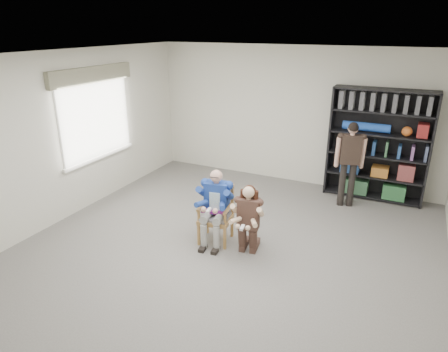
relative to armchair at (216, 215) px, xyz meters
The scene contains 8 objects.
room_shell 1.10m from the armchair, 59.30° to the right, with size 6.00×7.00×2.80m, color silver, non-canonical shape.
floor 0.71m from the armchair, 59.30° to the right, with size 6.00×7.00×0.01m, color #625F5B.
window_left 2.96m from the armchair, 168.86° to the left, with size 0.16×2.00×1.75m, color white, non-canonical shape.
armchair is the anchor object (origin of this frame).
seated_man 0.13m from the armchair, 90.00° to the left, with size 0.50×0.70×1.17m, color navy, non-canonical shape.
kneeling_woman 0.60m from the armchair, 11.69° to the right, with size 0.45×0.72×1.07m, color #39271F, non-canonical shape.
bookshelf 3.49m from the armchair, 54.77° to the left, with size 1.80×0.38×2.10m, color black, non-canonical shape.
standing_man 2.74m from the armchair, 54.41° to the left, with size 0.49×0.27×1.59m, color black, non-canonical shape.
Camera 1 is at (2.21, -4.40, 3.17)m, focal length 32.00 mm.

